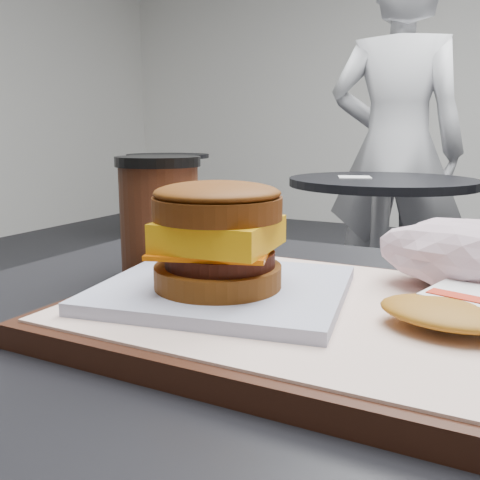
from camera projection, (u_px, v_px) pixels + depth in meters
name	position (u px, v px, depth m)	size (l,w,h in m)	color
serving_tray	(323.00, 317.00, 0.41)	(0.38, 0.28, 0.02)	black
breakfast_sandwich	(220.00, 249.00, 0.42)	(0.22, 0.20, 0.09)	silver
hash_brown	(473.00, 311.00, 0.36)	(0.13, 0.11, 0.02)	white
crumpled_wrapper	(463.00, 253.00, 0.45)	(0.13, 0.10, 0.06)	silver
coffee_cup	(159.00, 216.00, 0.55)	(0.09, 0.09, 0.13)	#401D0F
neighbor_table	(380.00, 230.00, 2.05)	(0.70, 0.70, 0.75)	black
napkin	(355.00, 177.00, 2.04)	(0.12, 0.12, 0.00)	silver
patron	(395.00, 151.00, 2.45)	(0.61, 0.40, 1.67)	silver
bg_table_mid	(168.00, 178.00, 4.32)	(0.66, 0.66, 0.75)	black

